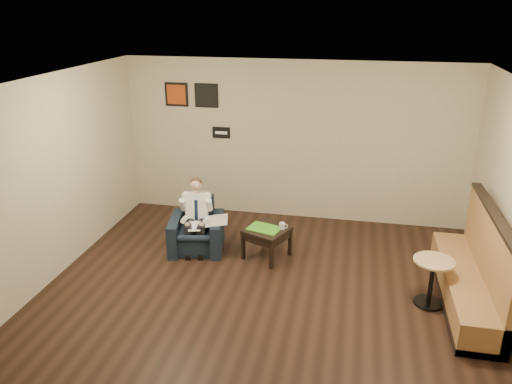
% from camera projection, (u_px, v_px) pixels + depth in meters
% --- Properties ---
extents(ground, '(6.00, 6.00, 0.00)m').
position_uv_depth(ground, '(260.00, 306.00, 6.44)').
color(ground, black).
rests_on(ground, ground).
extents(wall_back, '(6.00, 0.02, 2.80)m').
position_uv_depth(wall_back, '(294.00, 142.00, 8.68)').
color(wall_back, beige).
rests_on(wall_back, ground).
extents(wall_front, '(6.00, 0.02, 2.80)m').
position_uv_depth(wall_front, '(170.00, 383.00, 3.19)').
color(wall_front, beige).
rests_on(wall_front, ground).
extents(wall_left, '(0.02, 6.00, 2.80)m').
position_uv_depth(wall_left, '(35.00, 189.00, 6.50)').
color(wall_left, beige).
rests_on(wall_left, ground).
extents(ceiling, '(6.00, 6.00, 0.02)m').
position_uv_depth(ceiling, '(261.00, 88.00, 5.44)').
color(ceiling, white).
rests_on(ceiling, wall_back).
extents(seating_sign, '(0.32, 0.02, 0.20)m').
position_uv_depth(seating_sign, '(221.00, 133.00, 8.88)').
color(seating_sign, black).
rests_on(seating_sign, wall_back).
extents(art_print_left, '(0.42, 0.03, 0.42)m').
position_uv_depth(art_print_left, '(177.00, 94.00, 8.80)').
color(art_print_left, '#AC4115').
rests_on(art_print_left, wall_back).
extents(art_print_right, '(0.42, 0.03, 0.42)m').
position_uv_depth(art_print_right, '(206.00, 96.00, 8.69)').
color(art_print_right, black).
rests_on(art_print_right, wall_back).
extents(armchair, '(0.95, 0.95, 0.78)m').
position_uv_depth(armchair, '(196.00, 226.00, 7.80)').
color(armchair, black).
rests_on(armchair, ground).
extents(seated_man, '(0.65, 0.85, 1.07)m').
position_uv_depth(seated_man, '(195.00, 221.00, 7.65)').
color(seated_man, white).
rests_on(seated_man, armchair).
extents(lap_papers, '(0.24, 0.29, 0.01)m').
position_uv_depth(lap_papers, '(194.00, 226.00, 7.59)').
color(lap_papers, white).
rests_on(lap_papers, seated_man).
extents(newspaper, '(0.43, 0.50, 0.01)m').
position_uv_depth(newspaper, '(216.00, 220.00, 7.67)').
color(newspaper, silver).
rests_on(newspaper, armchair).
extents(side_table, '(0.77, 0.77, 0.48)m').
position_uv_depth(side_table, '(267.00, 243.00, 7.61)').
color(side_table, black).
rests_on(side_table, ground).
extents(green_folder, '(0.55, 0.46, 0.01)m').
position_uv_depth(green_folder, '(264.00, 228.00, 7.52)').
color(green_folder, '#4DC527').
rests_on(green_folder, side_table).
extents(coffee_mug, '(0.11, 0.11, 0.10)m').
position_uv_depth(coffee_mug, '(282.00, 226.00, 7.50)').
color(coffee_mug, white).
rests_on(coffee_mug, side_table).
extents(smartphone, '(0.16, 0.14, 0.01)m').
position_uv_depth(smartphone, '(276.00, 225.00, 7.62)').
color(smartphone, black).
rests_on(smartphone, side_table).
extents(banquette, '(0.57, 2.39, 1.22)m').
position_uv_depth(banquette, '(469.00, 259.00, 6.36)').
color(banquette, '#9C6B3C').
rests_on(banquette, ground).
extents(cafe_table, '(0.53, 0.53, 0.64)m').
position_uv_depth(cafe_table, '(431.00, 282.00, 6.39)').
color(cafe_table, tan).
rests_on(cafe_table, ground).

